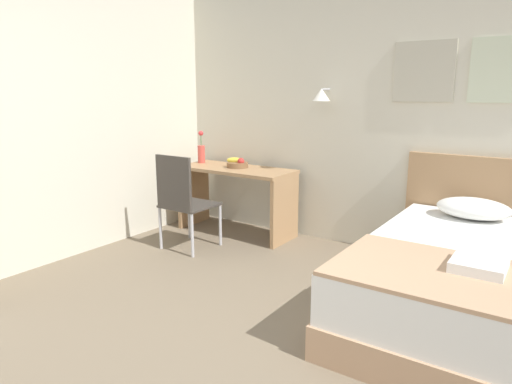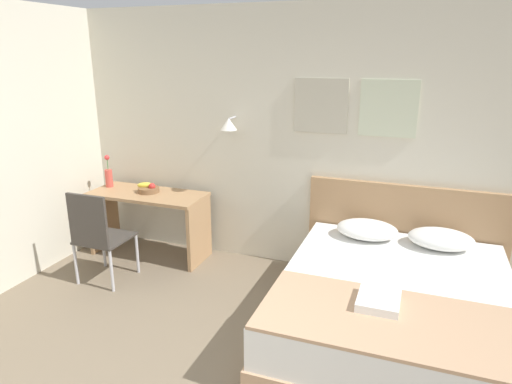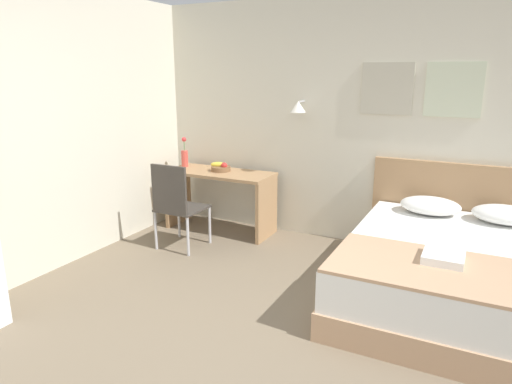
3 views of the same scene
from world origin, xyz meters
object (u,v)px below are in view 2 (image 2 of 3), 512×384
(bed, at_px, (393,311))
(folded_towel_near_foot, at_px, (379,301))
(desk_chair, at_px, (97,232))
(fruit_bowl, at_px, (148,189))
(throw_blanket, at_px, (390,320))
(pillow_right, at_px, (441,239))
(headboard, at_px, (404,235))
(desk, at_px, (149,211))
(flower_vase, at_px, (109,176))
(pillow_left, at_px, (367,229))

(bed, height_order, folded_towel_near_foot, folded_towel_near_foot)
(bed, xyz_separation_m, desk_chair, (-2.77, -0.02, 0.28))
(folded_towel_near_foot, relative_size, fruit_bowl, 1.25)
(throw_blanket, distance_m, desk_chair, 2.82)
(pillow_right, xyz_separation_m, fruit_bowl, (-3.00, -0.00, 0.15))
(headboard, distance_m, throw_blanket, 1.65)
(pillow_right, xyz_separation_m, desk, (-3.00, -0.04, -0.10))
(folded_towel_near_foot, bearing_deg, desk_chair, 170.90)
(bed, distance_m, flower_vase, 3.36)
(pillow_left, relative_size, folded_towel_near_foot, 1.77)
(pillow_left, relative_size, fruit_bowl, 2.22)
(pillow_left, relative_size, desk, 0.44)
(desk_chair, xyz_separation_m, fruit_bowl, (0.09, 0.79, 0.22))
(bed, height_order, desk_chair, desk_chair)
(throw_blanket, distance_m, fruit_bowl, 3.01)
(headboard, relative_size, flower_vase, 5.07)
(pillow_left, distance_m, pillow_right, 0.64)
(pillow_left, distance_m, fruit_bowl, 2.36)
(bed, height_order, fruit_bowl, fruit_bowl)
(pillow_right, bearing_deg, flower_vase, 179.61)
(pillow_left, bearing_deg, fruit_bowl, -179.90)
(pillow_left, bearing_deg, desk_chair, -162.10)
(headboard, xyz_separation_m, throw_blanket, (0.00, -1.64, 0.05))
(pillow_left, distance_m, desk_chair, 2.57)
(desk, xyz_separation_m, flower_vase, (-0.54, 0.06, 0.34))
(pillow_right, relative_size, desk, 0.44)
(fruit_bowl, relative_size, flower_vase, 0.69)
(desk, bearing_deg, flower_vase, 173.50)
(pillow_right, bearing_deg, fruit_bowl, -179.92)
(headboard, xyz_separation_m, folded_towel_near_foot, (-0.09, -1.50, 0.09))
(folded_towel_near_foot, relative_size, flower_vase, 0.86)
(bed, distance_m, pillow_right, 0.90)
(folded_towel_near_foot, xyz_separation_m, desk, (-2.59, 1.18, -0.07))
(pillow_right, xyz_separation_m, flower_vase, (-3.54, 0.02, 0.24))
(headboard, height_order, pillow_left, headboard)
(desk, bearing_deg, bed, -15.29)
(pillow_right, xyz_separation_m, throw_blanket, (-0.32, -1.36, -0.07))
(desk_chair, bearing_deg, folded_towel_near_foot, -9.10)
(bed, bearing_deg, headboard, 90.00)
(fruit_bowl, bearing_deg, throw_blanket, -26.86)
(throw_blanket, xyz_separation_m, flower_vase, (-3.21, 1.39, 0.31))
(folded_towel_near_foot, distance_m, desk, 2.85)
(folded_towel_near_foot, distance_m, fruit_bowl, 2.87)
(pillow_right, relative_size, fruit_bowl, 2.22)
(bed, distance_m, folded_towel_near_foot, 0.56)
(pillow_right, height_order, desk, desk)
(throw_blanket, relative_size, desk_chair, 1.79)
(headboard, distance_m, desk_chair, 2.97)
(throw_blanket, height_order, flower_vase, flower_vase)
(fruit_bowl, bearing_deg, desk_chair, -96.20)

